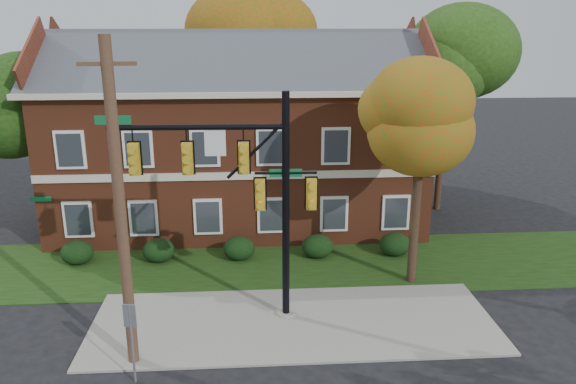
{
  "coord_description": "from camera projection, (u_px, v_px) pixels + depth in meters",
  "views": [
    {
      "loc": [
        -1.36,
        -16.37,
        10.1
      ],
      "look_at": [
        -0.07,
        3.0,
        4.21
      ],
      "focal_mm": 35.0,
      "sensor_mm": 36.0,
      "label": 1
    }
  ],
  "objects": [
    {
      "name": "hedge_left",
      "position": [
        159.0,
        250.0,
        24.55
      ],
      "size": [
        1.4,
        1.26,
        1.05
      ],
      "primitive_type": "ellipsoid",
      "color": "black",
      "rests_on": "ground"
    },
    {
      "name": "tree_right_rear",
      "position": [
        456.0,
        62.0,
        29.12
      ],
      "size": [
        6.3,
        5.95,
        10.62
      ],
      "color": "black",
      "rests_on": "ground"
    },
    {
      "name": "grass_strip",
      "position": [
        285.0,
        264.0,
        24.38
      ],
      "size": [
        30.0,
        6.0,
        0.04
      ],
      "primitive_type": "cube",
      "color": "#193811",
      "rests_on": "ground"
    },
    {
      "name": "traffic_signal",
      "position": [
        242.0,
        184.0,
        18.57
      ],
      "size": [
        7.18,
        0.64,
        8.01
      ],
      "rotation": [
        0.0,
        0.0,
        -0.03
      ],
      "color": "gray",
      "rests_on": "ground"
    },
    {
      "name": "ground",
      "position": [
        296.0,
        339.0,
        18.65
      ],
      "size": [
        120.0,
        120.0,
        0.0
      ],
      "primitive_type": "plane",
      "color": "black",
      "rests_on": "ground"
    },
    {
      "name": "hedge_right",
      "position": [
        318.0,
        246.0,
        24.99
      ],
      "size": [
        1.4,
        1.26,
        1.05
      ],
      "primitive_type": "ellipsoid",
      "color": "black",
      "rests_on": "ground"
    },
    {
      "name": "tree_far_rear",
      "position": [
        261.0,
        43.0,
        34.94
      ],
      "size": [
        6.84,
        6.46,
        11.52
      ],
      "color": "black",
      "rests_on": "ground"
    },
    {
      "name": "sign_post",
      "position": [
        131.0,
        330.0,
        15.94
      ],
      "size": [
        0.37,
        0.1,
        2.52
      ],
      "rotation": [
        0.0,
        0.0,
        -0.15
      ],
      "color": "slate",
      "rests_on": "ground"
    },
    {
      "name": "sidewalk",
      "position": [
        294.0,
        322.0,
        19.6
      ],
      "size": [
        14.0,
        5.0,
        0.08
      ],
      "primitive_type": "cube",
      "color": "gray",
      "rests_on": "ground"
    },
    {
      "name": "hedge_center",
      "position": [
        239.0,
        248.0,
        24.77
      ],
      "size": [
        1.4,
        1.26,
        1.05
      ],
      "primitive_type": "ellipsoid",
      "color": "black",
      "rests_on": "ground"
    },
    {
      "name": "hedge_far_right",
      "position": [
        395.0,
        244.0,
        25.21
      ],
      "size": [
        1.4,
        1.26,
        1.05
      ],
      "primitive_type": "ellipsoid",
      "color": "black",
      "rests_on": "ground"
    },
    {
      "name": "tree_near_right",
      "position": [
        429.0,
        119.0,
        20.74
      ],
      "size": [
        4.5,
        4.25,
        8.58
      ],
      "color": "black",
      "rests_on": "ground"
    },
    {
      "name": "tree_left_rear",
      "position": [
        29.0,
        98.0,
        26.32
      ],
      "size": [
        5.4,
        5.1,
        8.88
      ],
      "color": "black",
      "rests_on": "ground"
    },
    {
      "name": "hedge_far_left",
      "position": [
        77.0,
        252.0,
        24.32
      ],
      "size": [
        1.4,
        1.26,
        1.05
      ],
      "primitive_type": "ellipsoid",
      "color": "black",
      "rests_on": "ground"
    },
    {
      "name": "apartment_building",
      "position": [
        238.0,
        127.0,
        28.49
      ],
      "size": [
        18.8,
        8.8,
        9.74
      ],
      "color": "brown",
      "rests_on": "ground"
    },
    {
      "name": "utility_pole",
      "position": [
        120.0,
        210.0,
        15.93
      ],
      "size": [
        1.53,
        0.36,
        9.81
      ],
      "rotation": [
        0.0,
        0.0,
        0.11
      ],
      "color": "#4D3323",
      "rests_on": "ground"
    }
  ]
}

